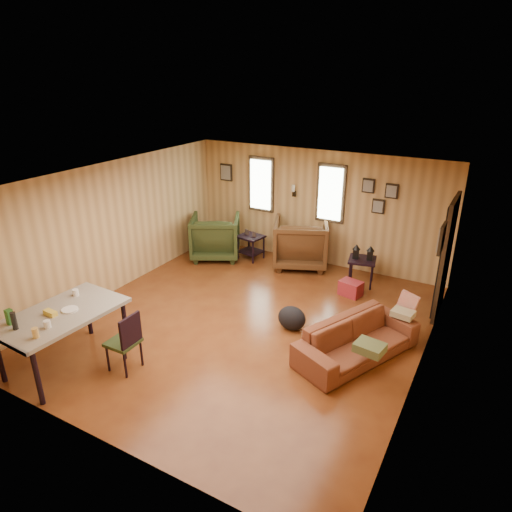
{
  "coord_description": "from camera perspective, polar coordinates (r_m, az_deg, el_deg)",
  "views": [
    {
      "loc": [
        3.35,
        -5.62,
        3.9
      ],
      "look_at": [
        0.0,
        0.4,
        1.05
      ],
      "focal_mm": 32.0,
      "sensor_mm": 36.0,
      "label": 1
    }
  ],
  "objects": [
    {
      "name": "dining_table",
      "position": [
        6.78,
        -23.27,
        -7.11
      ],
      "size": [
        1.07,
        1.69,
        1.08
      ],
      "rotation": [
        0.0,
        0.0,
        -0.05
      ],
      "color": "gray",
      "rests_on": "ground"
    },
    {
      "name": "recliner_brown",
      "position": [
        9.58,
        5.59,
        1.94
      ],
      "size": [
        1.4,
        1.36,
        1.12
      ],
      "primitive_type": "imported",
      "rotation": [
        0.0,
        0.0,
        3.55
      ],
      "color": "#4B2E16",
      "rests_on": "ground"
    },
    {
      "name": "dining_chair",
      "position": [
        6.53,
        -15.92,
        -9.99
      ],
      "size": [
        0.4,
        0.4,
        0.87
      ],
      "rotation": [
        0.0,
        0.0,
        0.01
      ],
      "color": "#2B3719",
      "rests_on": "ground"
    },
    {
      "name": "sofa_pillows",
      "position": [
        6.83,
        16.3,
        -8.41
      ],
      "size": [
        0.57,
        1.64,
        0.33
      ],
      "rotation": [
        0.0,
        0.0,
        -0.15
      ],
      "color": "#4A522E",
      "rests_on": "sofa"
    },
    {
      "name": "cooler",
      "position": [
        8.6,
        11.76,
        -3.97
      ],
      "size": [
        0.45,
        0.36,
        0.28
      ],
      "rotation": [
        0.0,
        0.0,
        -0.24
      ],
      "color": "maroon",
      "rests_on": "ground"
    },
    {
      "name": "sofa",
      "position": [
        6.77,
        12.59,
        -9.5
      ],
      "size": [
        1.31,
        1.99,
        0.75
      ],
      "primitive_type": "imported",
      "rotation": [
        0.0,
        0.0,
        1.14
      ],
      "color": "brown",
      "rests_on": "ground"
    },
    {
      "name": "end_table",
      "position": [
        9.95,
        -0.65,
        1.65
      ],
      "size": [
        0.59,
        0.55,
        0.65
      ],
      "rotation": [
        0.0,
        0.0,
        -0.18
      ],
      "color": "black",
      "rests_on": "ground"
    },
    {
      "name": "recliner_green",
      "position": [
        10.02,
        -5.11,
        2.67
      ],
      "size": [
        1.34,
        1.32,
        1.04
      ],
      "primitive_type": "imported",
      "rotation": [
        0.0,
        0.0,
        -2.65
      ],
      "color": "#2B3719",
      "rests_on": "ground"
    },
    {
      "name": "room",
      "position": [
        7.22,
        0.69,
        0.55
      ],
      "size": [
        5.54,
        6.04,
        2.44
      ],
      "color": "brown",
      "rests_on": "ground"
    },
    {
      "name": "backpack",
      "position": [
        7.37,
        4.5,
        -7.75
      ],
      "size": [
        0.47,
        0.36,
        0.4
      ],
      "rotation": [
        0.0,
        0.0,
        0.04
      ],
      "color": "black",
      "rests_on": "ground"
    },
    {
      "name": "side_table",
      "position": [
        8.92,
        13.18,
        -0.21
      ],
      "size": [
        0.6,
        0.6,
        0.81
      ],
      "rotation": [
        0.0,
        0.0,
        0.21
      ],
      "color": "black",
      "rests_on": "ground"
    }
  ]
}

